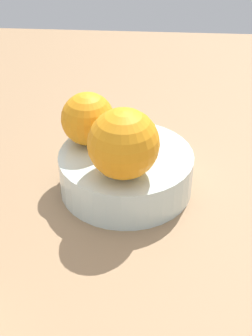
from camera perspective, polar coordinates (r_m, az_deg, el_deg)
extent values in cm
cube|color=#997551|center=(60.16, 0.00, -3.00)|extent=(110.00, 110.00, 2.00)
cylinder|color=silver|center=(59.31, 0.00, -1.94)|extent=(9.79, 9.79, 0.80)
cylinder|color=silver|center=(58.14, 0.00, -0.38)|extent=(15.78, 15.78, 4.74)
sphere|color=orange|center=(51.55, -0.40, 2.84)|extent=(7.71, 7.71, 7.71)
sphere|color=orange|center=(57.76, -4.47, 5.72)|extent=(6.30, 6.30, 6.30)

